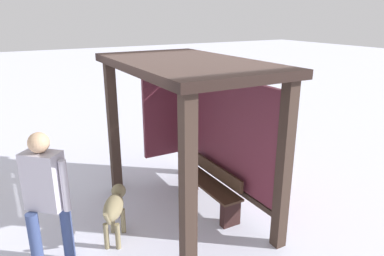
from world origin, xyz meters
name	(u,v)px	position (x,y,z in m)	size (l,w,h in m)	color
ground_plane	(186,212)	(0.00, 0.00, 0.00)	(60.00, 60.00, 0.00)	silver
bus_shelter	(195,102)	(-0.11, 0.21, 1.81)	(3.07, 1.76, 2.47)	#392A22
bench_left_inside	(210,187)	(0.00, 0.44, 0.35)	(1.47, 0.36, 0.72)	#412B1E
person_walking	(46,192)	(0.37, -2.08, 1.08)	(0.49, 0.58, 1.83)	#B8B3C1
dog	(114,207)	(0.10, -1.20, 0.49)	(0.84, 0.55, 0.70)	#8C7F5B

